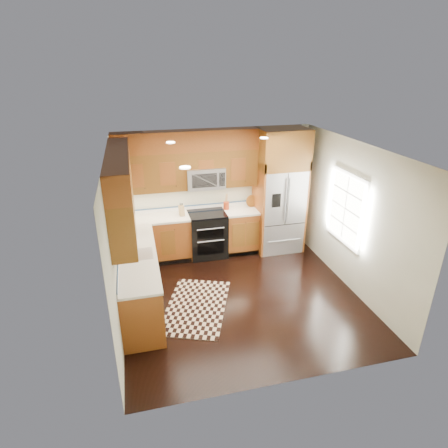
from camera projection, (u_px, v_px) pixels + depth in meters
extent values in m
plane|color=black|center=(241.00, 296.00, 6.59)|extent=(4.00, 4.00, 0.00)
cube|color=beige|center=(215.00, 191.00, 7.85)|extent=(4.00, 0.02, 2.60)
cube|color=beige|center=(115.00, 242.00, 5.63)|extent=(0.02, 4.00, 2.60)
cube|color=beige|center=(352.00, 217.00, 6.51)|extent=(0.02, 4.00, 2.60)
cube|color=white|center=(346.00, 208.00, 6.64)|extent=(0.04, 1.10, 1.30)
cube|color=white|center=(346.00, 208.00, 6.64)|extent=(0.02, 0.95, 1.15)
cube|color=#944D1C|center=(156.00, 240.00, 7.63)|extent=(1.37, 0.60, 0.90)
cube|color=#944D1C|center=(241.00, 231.00, 8.03)|extent=(0.72, 0.60, 0.90)
cube|color=#944D1C|center=(140.00, 281.00, 6.21)|extent=(0.60, 2.40, 0.90)
cube|color=white|center=(191.00, 215.00, 7.61)|extent=(2.85, 0.62, 0.04)
cube|color=white|center=(137.00, 256.00, 6.02)|extent=(0.62, 2.40, 0.04)
cube|color=brown|center=(188.00, 170.00, 7.36)|extent=(2.85, 0.33, 0.75)
cube|color=brown|center=(122.00, 204.00, 5.63)|extent=(0.33, 2.40, 0.75)
cube|color=#944D1C|center=(187.00, 141.00, 7.13)|extent=(2.85, 0.33, 0.40)
cube|color=#944D1C|center=(118.00, 166.00, 5.40)|extent=(0.33, 2.40, 0.40)
cube|color=black|center=(207.00, 235.00, 7.83)|extent=(0.76, 0.64, 0.92)
cube|color=black|center=(207.00, 214.00, 7.64)|extent=(0.76, 0.60, 0.02)
cube|color=black|center=(210.00, 234.00, 7.49)|extent=(0.55, 0.01, 0.18)
cube|color=black|center=(211.00, 248.00, 7.62)|extent=(0.55, 0.01, 0.28)
cylinder|color=#B2B2B7|center=(211.00, 229.00, 7.42)|extent=(0.55, 0.02, 0.02)
cylinder|color=#B2B2B7|center=(211.00, 241.00, 7.53)|extent=(0.55, 0.02, 0.02)
cube|color=#B2B2B7|center=(205.00, 178.00, 7.47)|extent=(0.76, 0.40, 0.42)
cube|color=black|center=(205.00, 181.00, 7.29)|extent=(0.50, 0.01, 0.28)
cube|color=#B2B2B7|center=(279.00, 209.00, 7.96)|extent=(0.90, 0.74, 1.80)
cube|color=black|center=(287.00, 200.00, 7.49)|extent=(0.01, 0.01, 1.08)
cube|color=black|center=(276.00, 201.00, 7.44)|extent=(0.18, 0.01, 0.28)
cube|color=#944D1C|center=(258.00, 207.00, 7.82)|extent=(0.04, 0.74, 2.00)
cube|color=#944D1C|center=(300.00, 203.00, 8.03)|extent=(0.04, 0.74, 2.00)
cube|color=brown|center=(283.00, 149.00, 7.44)|extent=(0.98, 0.74, 0.80)
cube|color=#B2B2B7|center=(137.00, 254.00, 6.01)|extent=(0.50, 0.42, 0.02)
cylinder|color=#B2B2B7|center=(123.00, 242.00, 6.11)|extent=(0.02, 0.02, 0.28)
torus|color=#B2B2B7|center=(122.00, 237.00, 5.98)|extent=(0.18, 0.02, 0.18)
cube|color=black|center=(196.00, 306.00, 6.30)|extent=(1.47, 1.85, 0.01)
cube|color=tan|center=(182.00, 211.00, 7.51)|extent=(0.11, 0.14, 0.20)
cylinder|color=maroon|center=(226.00, 206.00, 7.83)|extent=(0.16, 0.16, 0.16)
cylinder|color=brown|center=(251.00, 206.00, 8.00)|extent=(0.31, 0.31, 0.02)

